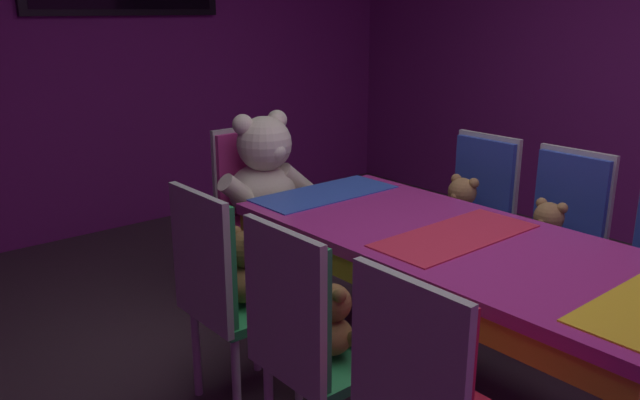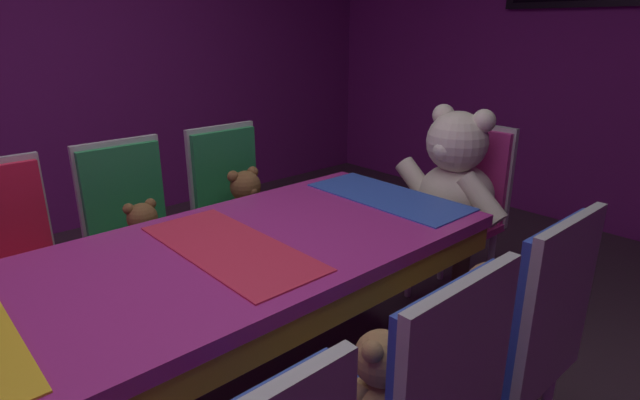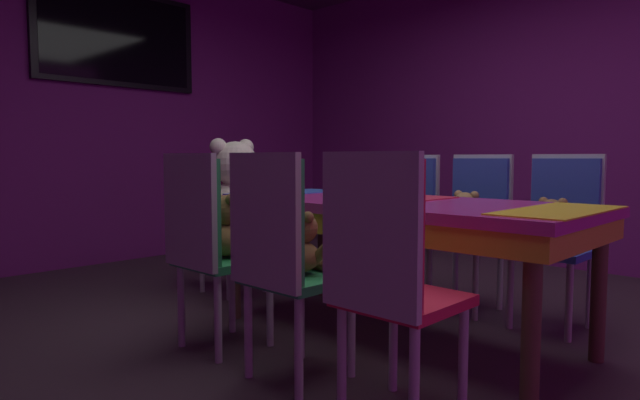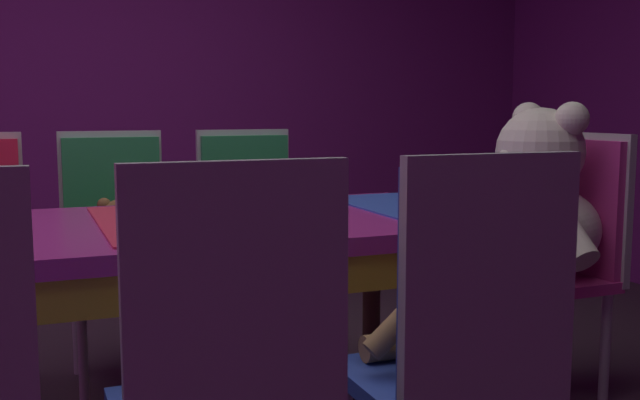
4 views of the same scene
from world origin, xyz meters
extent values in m
plane|color=#3F2D38|center=(0.00, 0.00, 0.00)|extent=(7.90, 7.90, 0.00)
cube|color=#721E72|center=(0.00, 3.20, 1.40)|extent=(5.20, 0.12, 2.80)
cube|color=#721E72|center=(2.60, 0.00, 1.40)|extent=(0.12, 6.40, 2.80)
cube|color=#B22D8C|center=(0.00, 0.00, 0.71)|extent=(0.90, 2.00, 0.05)
cube|color=gold|center=(0.00, 0.00, 0.64)|extent=(0.88, 1.96, 0.10)
cylinder|color=#4C3826|center=(0.38, 0.90, 0.34)|extent=(0.07, 0.07, 0.69)
cylinder|color=#4C3826|center=(0.38, -0.90, 0.34)|extent=(0.07, 0.07, 0.69)
cylinder|color=#4C3826|center=(-0.38, 0.90, 0.34)|extent=(0.07, 0.07, 0.69)
cylinder|color=#4C3826|center=(-0.38, -0.90, 0.34)|extent=(0.07, 0.07, 0.69)
cube|color=yellow|center=(0.00, -0.85, 0.74)|extent=(0.77, 0.32, 0.01)
cube|color=#E52D4C|center=(0.00, 0.00, 0.74)|extent=(0.77, 0.32, 0.01)
cube|color=blue|center=(0.00, 0.85, 0.74)|extent=(0.77, 0.32, 0.01)
cube|color=red|center=(-0.71, -0.56, 0.44)|extent=(0.40, 0.40, 0.04)
cube|color=red|center=(-0.89, -0.56, 0.71)|extent=(0.05, 0.38, 0.50)
cube|color=#B2B2B7|center=(-0.91, -0.56, 0.71)|extent=(0.03, 0.41, 0.55)
cylinder|color=#B2B2B7|center=(-0.55, -0.40, 0.21)|extent=(0.04, 0.04, 0.42)
cylinder|color=#B2B2B7|center=(-0.55, -0.72, 0.21)|extent=(0.04, 0.04, 0.42)
cylinder|color=#B2B2B7|center=(-0.87, -0.40, 0.21)|extent=(0.04, 0.04, 0.42)
cylinder|color=#B2B2B7|center=(-0.87, -0.72, 0.21)|extent=(0.04, 0.04, 0.42)
cube|color=#268C4C|center=(-0.73, -0.02, 0.44)|extent=(0.40, 0.40, 0.04)
cube|color=#268C4C|center=(-0.91, -0.02, 0.71)|extent=(0.05, 0.38, 0.50)
cube|color=#B2B2B7|center=(-0.93, -0.02, 0.71)|extent=(0.03, 0.41, 0.55)
cylinder|color=#B2B2B7|center=(-0.57, 0.14, 0.21)|extent=(0.04, 0.04, 0.42)
cylinder|color=#B2B2B7|center=(-0.57, -0.18, 0.21)|extent=(0.04, 0.04, 0.42)
cylinder|color=#B2B2B7|center=(-0.89, 0.14, 0.21)|extent=(0.04, 0.04, 0.42)
cylinder|color=#B2B2B7|center=(-0.89, -0.18, 0.21)|extent=(0.04, 0.04, 0.42)
ellipsoid|color=brown|center=(-0.73, -0.02, 0.54)|extent=(0.17, 0.17, 0.14)
sphere|color=brown|center=(-0.71, -0.02, 0.66)|extent=(0.14, 0.14, 0.14)
sphere|color=#99663C|center=(-0.66, -0.02, 0.65)|extent=(0.05, 0.05, 0.05)
sphere|color=brown|center=(-0.73, 0.03, 0.71)|extent=(0.05, 0.05, 0.05)
sphere|color=brown|center=(-0.73, -0.07, 0.71)|extent=(0.05, 0.05, 0.05)
cylinder|color=brown|center=(-0.69, 0.06, 0.55)|extent=(0.05, 0.12, 0.11)
cylinder|color=brown|center=(-0.69, -0.11, 0.55)|extent=(0.05, 0.12, 0.11)
cylinder|color=brown|center=(-0.61, 0.02, 0.49)|extent=(0.06, 0.13, 0.06)
cylinder|color=brown|center=(-0.61, -0.07, 0.49)|extent=(0.06, 0.13, 0.06)
cube|color=#268C4C|center=(-0.72, 0.54, 0.44)|extent=(0.40, 0.40, 0.04)
cube|color=#268C4C|center=(-0.90, 0.54, 0.71)|extent=(0.05, 0.38, 0.50)
cube|color=#B2B2B7|center=(-0.92, 0.54, 0.71)|extent=(0.03, 0.41, 0.55)
cylinder|color=#B2B2B7|center=(-0.56, 0.70, 0.21)|extent=(0.04, 0.04, 0.42)
cylinder|color=#B2B2B7|center=(-0.56, 0.38, 0.21)|extent=(0.04, 0.04, 0.42)
cylinder|color=#B2B2B7|center=(-0.88, 0.70, 0.21)|extent=(0.04, 0.04, 0.42)
cylinder|color=#B2B2B7|center=(-0.88, 0.38, 0.21)|extent=(0.04, 0.04, 0.42)
ellipsoid|color=brown|center=(-0.72, 0.54, 0.55)|extent=(0.20, 0.20, 0.16)
sphere|color=brown|center=(-0.70, 0.54, 0.70)|extent=(0.16, 0.16, 0.16)
sphere|color=#99663C|center=(-0.64, 0.54, 0.68)|extent=(0.06, 0.06, 0.06)
sphere|color=brown|center=(-0.72, 0.60, 0.76)|extent=(0.06, 0.06, 0.06)
sphere|color=brown|center=(-0.72, 0.47, 0.76)|extent=(0.06, 0.06, 0.06)
cylinder|color=brown|center=(-0.67, 0.64, 0.57)|extent=(0.06, 0.14, 0.13)
cylinder|color=brown|center=(-0.67, 0.43, 0.57)|extent=(0.06, 0.14, 0.13)
cylinder|color=brown|center=(-0.58, 0.59, 0.49)|extent=(0.07, 0.15, 0.07)
cylinder|color=brown|center=(-0.58, 0.48, 0.49)|extent=(0.07, 0.15, 0.07)
cube|color=#2D47B2|center=(0.73, -0.54, 0.44)|extent=(0.40, 0.40, 0.04)
cube|color=#2D47B2|center=(0.91, -0.54, 0.71)|extent=(0.05, 0.38, 0.50)
cube|color=#B2B2B7|center=(0.93, -0.54, 0.71)|extent=(0.03, 0.41, 0.55)
cylinder|color=#B2B2B7|center=(0.89, -0.38, 0.21)|extent=(0.04, 0.04, 0.42)
cylinder|color=#B2B2B7|center=(0.89, -0.70, 0.21)|extent=(0.04, 0.04, 0.42)
cylinder|color=#B2B2B7|center=(0.57, -0.38, 0.21)|extent=(0.04, 0.04, 0.42)
cylinder|color=#B2B2B7|center=(0.57, -0.70, 0.21)|extent=(0.04, 0.04, 0.42)
ellipsoid|color=olive|center=(0.73, -0.54, 0.54)|extent=(0.18, 0.18, 0.14)
sphere|color=olive|center=(0.71, -0.54, 0.66)|extent=(0.14, 0.14, 0.14)
sphere|color=#AE7747|center=(0.67, -0.54, 0.65)|extent=(0.05, 0.05, 0.05)
sphere|color=olive|center=(0.73, -0.60, 0.72)|extent=(0.05, 0.05, 0.05)
sphere|color=olive|center=(0.73, -0.49, 0.72)|extent=(0.05, 0.05, 0.05)
cylinder|color=olive|center=(0.69, -0.63, 0.55)|extent=(0.05, 0.12, 0.12)
cylinder|color=olive|center=(0.69, -0.46, 0.55)|extent=(0.05, 0.12, 0.12)
cylinder|color=olive|center=(0.62, -0.59, 0.49)|extent=(0.06, 0.13, 0.06)
cylinder|color=olive|center=(0.62, -0.50, 0.49)|extent=(0.06, 0.13, 0.06)
cube|color=#2D47B2|center=(0.74, -0.01, 0.44)|extent=(0.40, 0.40, 0.04)
cube|color=#2D47B2|center=(0.92, -0.01, 0.71)|extent=(0.05, 0.38, 0.50)
cube|color=#B2B2B7|center=(0.94, -0.01, 0.71)|extent=(0.03, 0.41, 0.55)
cylinder|color=#B2B2B7|center=(0.90, 0.15, 0.21)|extent=(0.04, 0.04, 0.42)
cylinder|color=#B2B2B7|center=(0.90, -0.17, 0.21)|extent=(0.04, 0.04, 0.42)
cylinder|color=#B2B2B7|center=(0.58, 0.15, 0.21)|extent=(0.04, 0.04, 0.42)
cylinder|color=#B2B2B7|center=(0.58, -0.17, 0.21)|extent=(0.04, 0.04, 0.42)
ellipsoid|color=#9E7247|center=(0.74, -0.01, 0.54)|extent=(0.19, 0.19, 0.15)
sphere|color=#9E7247|center=(0.72, -0.01, 0.68)|extent=(0.15, 0.15, 0.15)
sphere|color=tan|center=(0.67, -0.01, 0.66)|extent=(0.06, 0.06, 0.06)
sphere|color=#9E7247|center=(0.74, -0.06, 0.73)|extent=(0.06, 0.06, 0.06)
sphere|color=#9E7247|center=(0.74, 0.05, 0.73)|extent=(0.06, 0.06, 0.06)
cylinder|color=#9E7247|center=(0.70, -0.10, 0.56)|extent=(0.05, 0.13, 0.12)
cylinder|color=#9E7247|center=(0.70, 0.09, 0.56)|extent=(0.05, 0.13, 0.12)
cylinder|color=#9E7247|center=(0.62, -0.06, 0.49)|extent=(0.06, 0.14, 0.06)
cylinder|color=#9E7247|center=(0.62, 0.04, 0.49)|extent=(0.06, 0.14, 0.06)
cube|color=#2D47B2|center=(0.74, 0.52, 0.44)|extent=(0.40, 0.40, 0.04)
cube|color=#2D47B2|center=(0.92, 0.52, 0.71)|extent=(0.05, 0.38, 0.50)
cube|color=#B2B2B7|center=(0.94, 0.52, 0.71)|extent=(0.03, 0.41, 0.55)
cylinder|color=#B2B2B7|center=(0.90, 0.68, 0.21)|extent=(0.04, 0.04, 0.42)
cylinder|color=#B2B2B7|center=(0.90, 0.36, 0.21)|extent=(0.04, 0.04, 0.42)
cylinder|color=#B2B2B7|center=(0.58, 0.68, 0.21)|extent=(0.04, 0.04, 0.42)
cylinder|color=#B2B2B7|center=(0.58, 0.36, 0.21)|extent=(0.04, 0.04, 0.42)
ellipsoid|color=#9E7247|center=(0.74, 0.52, 0.55)|extent=(0.20, 0.20, 0.16)
sphere|color=#9E7247|center=(0.72, 0.52, 0.69)|extent=(0.16, 0.16, 0.16)
sphere|color=tan|center=(0.66, 0.52, 0.68)|extent=(0.06, 0.06, 0.06)
sphere|color=#9E7247|center=(0.74, 0.46, 0.75)|extent=(0.06, 0.06, 0.06)
sphere|color=#9E7247|center=(0.74, 0.58, 0.75)|extent=(0.06, 0.06, 0.06)
cylinder|color=#9E7247|center=(0.70, 0.42, 0.56)|extent=(0.05, 0.14, 0.13)
cylinder|color=#9E7247|center=(0.70, 0.62, 0.56)|extent=(0.05, 0.14, 0.13)
cylinder|color=#9E7247|center=(0.61, 0.47, 0.49)|extent=(0.07, 0.15, 0.07)
cylinder|color=#9E7247|center=(0.61, 0.57, 0.49)|extent=(0.07, 0.15, 0.07)
cube|color=#CC338C|center=(0.00, 1.42, 0.44)|extent=(0.40, 0.40, 0.04)
cube|color=#CC338C|center=(0.00, 1.60, 0.71)|extent=(0.38, 0.05, 0.50)
cube|color=#B2B2B7|center=(0.00, 1.62, 0.71)|extent=(0.41, 0.03, 0.55)
cylinder|color=#B2B2B7|center=(0.16, 1.58, 0.21)|extent=(0.04, 0.04, 0.42)
cylinder|color=#B2B2B7|center=(0.16, 1.26, 0.21)|extent=(0.04, 0.04, 0.42)
cylinder|color=#B2B2B7|center=(-0.16, 1.58, 0.21)|extent=(0.04, 0.04, 0.42)
cylinder|color=#B2B2B7|center=(-0.16, 1.26, 0.21)|extent=(0.04, 0.04, 0.42)
ellipsoid|color=silver|center=(0.00, 1.42, 0.63)|extent=(0.40, 0.40, 0.32)
sphere|color=silver|center=(0.00, 1.39, 0.92)|extent=(0.32, 0.32, 0.32)
sphere|color=white|center=(0.00, 1.28, 0.90)|extent=(0.12, 0.12, 0.12)
sphere|color=silver|center=(0.12, 1.42, 1.04)|extent=(0.12, 0.12, 0.12)
sphere|color=silver|center=(-0.12, 1.42, 1.04)|extent=(0.12, 0.12, 0.12)
cylinder|color=silver|center=(0.20, 1.34, 0.67)|extent=(0.28, 0.11, 0.26)
cylinder|color=silver|center=(-0.20, 1.34, 0.67)|extent=(0.28, 0.11, 0.26)
cylinder|color=silver|center=(0.10, 1.16, 0.53)|extent=(0.30, 0.14, 0.14)
cylinder|color=silver|center=(-0.10, 1.16, 0.53)|extent=(0.30, 0.14, 0.14)
cube|color=black|center=(0.00, 3.11, 2.05)|extent=(1.51, 0.05, 0.87)
cube|color=black|center=(0.00, 3.08, 2.05)|extent=(1.39, 0.01, 0.78)
camera|label=1|loc=(-2.09, -1.59, 1.66)|focal=36.22mm
camera|label=2|loc=(1.43, -0.86, 1.49)|focal=28.40mm
camera|label=3|loc=(-2.34, -1.70, 0.96)|focal=30.51mm
camera|label=4|loc=(2.16, -0.35, 1.07)|focal=41.17mm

